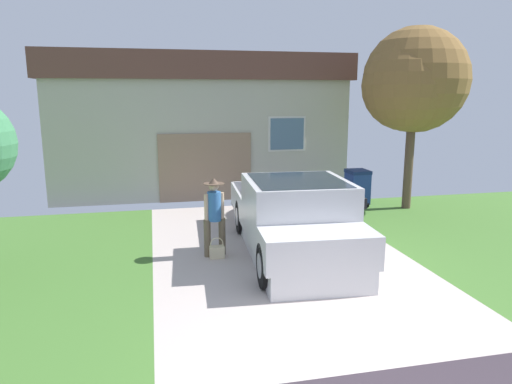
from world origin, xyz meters
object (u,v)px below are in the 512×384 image
object	(u,v)px
pickup_truck	(295,221)
front_yard_tree	(413,82)
wheeled_trash_bin	(357,186)
house_with_garage	(196,121)
person_with_hat	(214,212)
handbag	(217,251)

from	to	relation	value
pickup_truck	front_yard_tree	world-z (taller)	front_yard_tree
pickup_truck	wheeled_trash_bin	world-z (taller)	pickup_truck
house_with_garage	front_yard_tree	size ratio (longest dim) A/B	1.89
house_with_garage	person_with_hat	bearing A→B (deg)	-92.95
front_yard_tree	wheeled_trash_bin	distance (m)	3.36
handbag	house_with_garage	xyz separation A→B (m)	(0.42, 8.57, 2.19)
house_with_garage	handbag	bearing A→B (deg)	-92.78
handbag	house_with_garage	bearing A→B (deg)	87.22
person_with_hat	front_yard_tree	world-z (taller)	front_yard_tree
pickup_truck	person_with_hat	xyz separation A→B (m)	(-1.63, 0.33, 0.19)
handbag	pickup_truck	bearing A→B (deg)	-5.57
person_with_hat	wheeled_trash_bin	xyz separation A→B (m)	(4.80, 3.56, -0.34)
pickup_truck	wheeled_trash_bin	size ratio (longest dim) A/B	5.02
pickup_truck	handbag	world-z (taller)	pickup_truck
house_with_garage	pickup_truck	bearing A→B (deg)	-82.17
front_yard_tree	person_with_hat	bearing A→B (deg)	-153.79
pickup_truck	person_with_hat	world-z (taller)	person_with_hat
person_with_hat	front_yard_tree	distance (m)	7.30
pickup_truck	house_with_garage	world-z (taller)	house_with_garage
person_with_hat	front_yard_tree	size ratio (longest dim) A/B	0.32
pickup_truck	house_with_garage	xyz separation A→B (m)	(-1.20, 8.72, 1.60)
pickup_truck	house_with_garage	size ratio (longest dim) A/B	0.56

